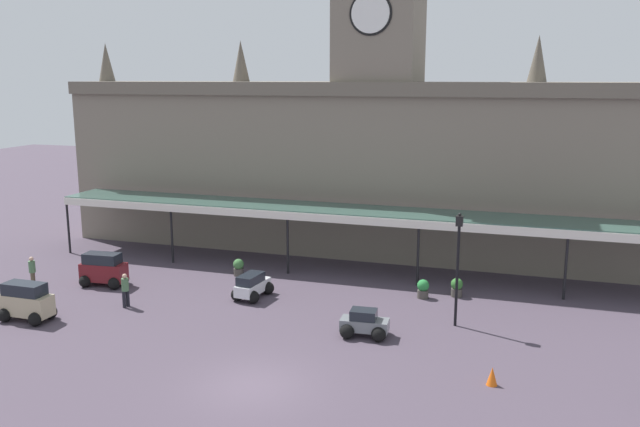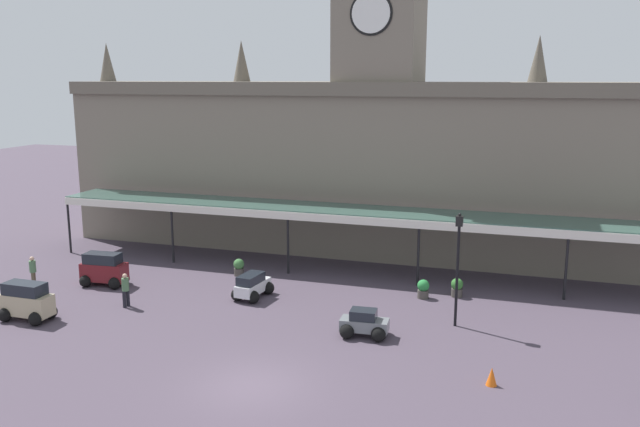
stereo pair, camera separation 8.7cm
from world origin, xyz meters
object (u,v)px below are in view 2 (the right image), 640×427
object	(u,v)px
car_grey_sedan	(364,325)
planter_by_canopy	(239,267)
car_maroon_van	(104,271)
car_beige_van	(27,303)
pedestrian_beside_cars	(33,270)
victorian_lamppost	(458,257)
pedestrian_near_entrance	(126,289)
traffic_cone	(492,376)
car_white_estate	(252,287)
planter_near_kerb	(457,287)
planter_forecourt_centre	(423,289)

from	to	relation	value
car_grey_sedan	planter_by_canopy	distance (m)	10.96
car_grey_sedan	car_maroon_van	bearing A→B (deg)	169.98
car_beige_van	car_grey_sedan	bearing A→B (deg)	10.61
pedestrian_beside_cars	planter_by_canopy	world-z (taller)	pedestrian_beside_cars
victorian_lamppost	planter_by_canopy	bearing A→B (deg)	162.01
pedestrian_near_entrance	traffic_cone	distance (m)	17.66
traffic_cone	pedestrian_near_entrance	bearing A→B (deg)	169.69
car_white_estate	pedestrian_beside_cars	bearing A→B (deg)	-170.49
planter_near_kerb	planter_forecourt_centre	distance (m)	1.76
car_maroon_van	planter_near_kerb	bearing A→B (deg)	12.09
car_maroon_van	planter_near_kerb	xyz separation A→B (m)	(18.13, 3.88, -0.32)
traffic_cone	car_maroon_van	bearing A→B (deg)	164.36
car_grey_sedan	car_beige_van	bearing A→B (deg)	-169.39
car_maroon_van	pedestrian_near_entrance	size ratio (longest dim) A/B	1.48
car_beige_van	car_maroon_van	distance (m)	5.48
car_grey_sedan	car_maroon_van	distance (m)	15.17
victorian_lamppost	planter_by_canopy	size ratio (longest dim) A/B	5.37
car_white_estate	planter_by_canopy	distance (m)	3.97
pedestrian_beside_cars	traffic_cone	bearing A→B (deg)	-10.27
car_grey_sedan	victorian_lamppost	bearing A→B (deg)	34.21
car_white_estate	car_maroon_van	size ratio (longest dim) A/B	0.94
car_white_estate	car_grey_sedan	xyz separation A→B (m)	(6.60, -3.20, -0.06)
pedestrian_beside_cars	pedestrian_near_entrance	bearing A→B (deg)	-10.18
planter_near_kerb	victorian_lamppost	bearing A→B (deg)	-84.64
pedestrian_beside_cars	victorian_lamppost	distance (m)	22.05
car_white_estate	planter_forecourt_centre	size ratio (longest dim) A/B	2.43
car_maroon_van	planter_forecourt_centre	distance (m)	16.84
car_maroon_van	planter_by_canopy	size ratio (longest dim) A/B	2.57
car_beige_van	planter_by_canopy	xyz separation A→B (m)	(6.29, 9.31, -0.32)
car_grey_sedan	pedestrian_beside_cars	world-z (taller)	pedestrian_beside_cars
planter_near_kerb	car_beige_van	bearing A→B (deg)	-152.96
pedestrian_near_entrance	car_maroon_van	bearing A→B (deg)	140.14
pedestrian_near_entrance	pedestrian_beside_cars	bearing A→B (deg)	169.82
car_maroon_van	car_beige_van	bearing A→B (deg)	-92.15
traffic_cone	planter_forecourt_centre	distance (m)	9.67
pedestrian_near_entrance	pedestrian_beside_cars	distance (m)	6.56
car_beige_van	pedestrian_near_entrance	bearing A→B (deg)	41.67
car_white_estate	pedestrian_beside_cars	world-z (taller)	pedestrian_beside_cars
pedestrian_beside_cars	traffic_cone	size ratio (longest dim) A/B	2.43
car_maroon_van	traffic_cone	distance (m)	21.23
pedestrian_near_entrance	planter_near_kerb	xyz separation A→B (m)	(15.07, 6.45, -0.42)
victorian_lamppost	car_beige_van	bearing A→B (deg)	-164.28
car_grey_sedan	pedestrian_near_entrance	size ratio (longest dim) A/B	1.26
car_white_estate	planter_by_canopy	world-z (taller)	car_white_estate
car_maroon_van	planter_near_kerb	world-z (taller)	car_maroon_van
car_maroon_van	pedestrian_beside_cars	world-z (taller)	car_maroon_van
pedestrian_near_entrance	pedestrian_beside_cars	world-z (taller)	same
car_beige_van	pedestrian_near_entrance	world-z (taller)	car_beige_van
car_grey_sedan	traffic_cone	size ratio (longest dim) A/B	3.06
traffic_cone	planter_forecourt_centre	world-z (taller)	planter_forecourt_centre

